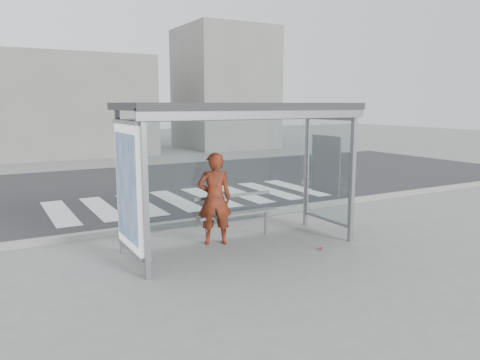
% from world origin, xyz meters
% --- Properties ---
extents(ground, '(80.00, 80.00, 0.00)m').
position_xyz_m(ground, '(0.00, 0.00, 0.00)').
color(ground, slate).
rests_on(ground, ground).
extents(road, '(30.00, 10.00, 0.01)m').
position_xyz_m(road, '(0.00, 7.00, 0.00)').
color(road, '#232326').
rests_on(road, ground).
extents(curb, '(30.00, 0.18, 0.12)m').
position_xyz_m(curb, '(0.00, 1.95, 0.06)').
color(curb, gray).
rests_on(curb, ground).
extents(crosswalk, '(7.55, 3.00, 0.00)m').
position_xyz_m(crosswalk, '(1.00, 4.50, 0.00)').
color(crosswalk, silver).
rests_on(crosswalk, ground).
extents(bus_shelter, '(4.25, 1.65, 2.62)m').
position_xyz_m(bus_shelter, '(-0.37, 0.06, 1.98)').
color(bus_shelter, gray).
rests_on(bus_shelter, ground).
extents(building_center, '(8.00, 5.00, 5.00)m').
position_xyz_m(building_center, '(0.00, 18.00, 2.50)').
color(building_center, slate).
rests_on(building_center, ground).
extents(building_right, '(5.00, 5.00, 7.00)m').
position_xyz_m(building_right, '(9.00, 18.00, 3.50)').
color(building_right, slate).
rests_on(building_right, ground).
extents(person, '(0.73, 0.60, 1.73)m').
position_xyz_m(person, '(-0.32, 0.43, 0.86)').
color(person, orange).
rests_on(person, ground).
extents(bench, '(1.66, 0.31, 0.86)m').
position_xyz_m(bench, '(0.19, 0.50, 0.51)').
color(bench, gray).
rests_on(bench, ground).
extents(soda_can, '(0.12, 0.12, 0.06)m').
position_xyz_m(soda_can, '(1.18, -0.85, 0.03)').
color(soda_can, '#D94081').
rests_on(soda_can, ground).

